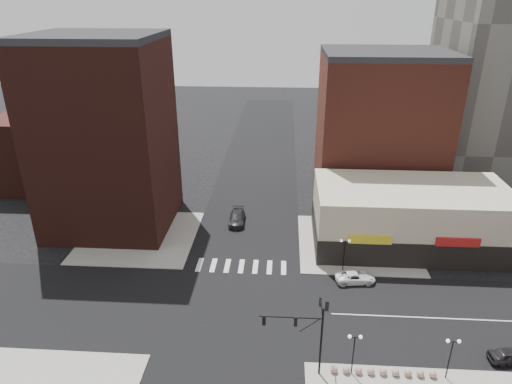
{
  "coord_description": "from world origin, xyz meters",
  "views": [
    {
      "loc": [
        4.68,
        -38.24,
        30.47
      ],
      "look_at": [
        1.84,
        5.66,
        11.0
      ],
      "focal_mm": 32.0,
      "sensor_mm": 36.0,
      "label": 1
    }
  ],
  "objects_px": {
    "traffic_signal": "(310,325)",
    "street_lamp_se_b": "(452,349)",
    "street_lamp_se_a": "(354,344)",
    "street_lamp_ne": "(345,247)",
    "dark_sedan_north": "(237,218)",
    "dark_sedan_east": "(512,356)",
    "white_suv": "(355,277)"
  },
  "relations": [
    {
      "from": "street_lamp_se_b",
      "to": "dark_sedan_east",
      "type": "xyz_separation_m",
      "value": [
        6.42,
        2.34,
        -2.61
      ]
    },
    {
      "from": "traffic_signal",
      "to": "street_lamp_ne",
      "type": "xyz_separation_m",
      "value": [
        4.76,
        15.83,
        -1.67
      ]
    },
    {
      "from": "traffic_signal",
      "to": "white_suv",
      "type": "height_order",
      "value": "traffic_signal"
    },
    {
      "from": "street_lamp_se_b",
      "to": "street_lamp_se_a",
      "type": "bearing_deg",
      "value": 180.0
    },
    {
      "from": "dark_sedan_east",
      "to": "dark_sedan_north",
      "type": "height_order",
      "value": "dark_sedan_north"
    },
    {
      "from": "dark_sedan_east",
      "to": "dark_sedan_north",
      "type": "xyz_separation_m",
      "value": [
        -27.19,
        25.06,
        0.08
      ]
    },
    {
      "from": "street_lamp_se_a",
      "to": "dark_sedan_east",
      "type": "xyz_separation_m",
      "value": [
        14.42,
        2.34,
        -2.61
      ]
    },
    {
      "from": "street_lamp_se_b",
      "to": "dark_sedan_east",
      "type": "distance_m",
      "value": 7.31
    },
    {
      "from": "white_suv",
      "to": "traffic_signal",
      "type": "bearing_deg",
      "value": 149.65
    },
    {
      "from": "traffic_signal",
      "to": "street_lamp_se_b",
      "type": "xyz_separation_m",
      "value": [
        11.76,
        -0.17,
        -1.67
      ]
    },
    {
      "from": "traffic_signal",
      "to": "white_suv",
      "type": "bearing_deg",
      "value": 66.68
    },
    {
      "from": "dark_sedan_east",
      "to": "white_suv",
      "type": "bearing_deg",
      "value": 42.69
    },
    {
      "from": "street_lamp_se_b",
      "to": "dark_sedan_north",
      "type": "distance_m",
      "value": 34.48
    },
    {
      "from": "dark_sedan_north",
      "to": "street_lamp_se_b",
      "type": "bearing_deg",
      "value": -54.35
    },
    {
      "from": "traffic_signal",
      "to": "street_lamp_se_a",
      "type": "relative_size",
      "value": 1.87
    },
    {
      "from": "street_lamp_se_b",
      "to": "white_suv",
      "type": "distance_m",
      "value": 15.29
    },
    {
      "from": "street_lamp_ne",
      "to": "white_suv",
      "type": "relative_size",
      "value": 0.92
    },
    {
      "from": "traffic_signal",
      "to": "street_lamp_se_b",
      "type": "relative_size",
      "value": 1.87
    },
    {
      "from": "dark_sedan_east",
      "to": "dark_sedan_north",
      "type": "distance_m",
      "value": 36.98
    },
    {
      "from": "white_suv",
      "to": "dark_sedan_north",
      "type": "xyz_separation_m",
      "value": [
        -14.92,
        13.53,
        0.14
      ]
    },
    {
      "from": "traffic_signal",
      "to": "white_suv",
      "type": "xyz_separation_m",
      "value": [
        5.91,
        13.7,
        -4.33
      ]
    },
    {
      "from": "street_lamp_se_a",
      "to": "street_lamp_se_b",
      "type": "height_order",
      "value": "same"
    },
    {
      "from": "street_lamp_ne",
      "to": "dark_sedan_east",
      "type": "height_order",
      "value": "street_lamp_ne"
    },
    {
      "from": "traffic_signal",
      "to": "street_lamp_se_b",
      "type": "distance_m",
      "value": 11.88
    },
    {
      "from": "dark_sedan_east",
      "to": "street_lamp_se_a",
      "type": "bearing_deg",
      "value": 95.12
    },
    {
      "from": "street_lamp_se_b",
      "to": "dark_sedan_north",
      "type": "bearing_deg",
      "value": 127.16
    },
    {
      "from": "street_lamp_ne",
      "to": "dark_sedan_north",
      "type": "distance_m",
      "value": 18.05
    },
    {
      "from": "street_lamp_se_a",
      "to": "dark_sedan_east",
      "type": "relative_size",
      "value": 1.04
    },
    {
      "from": "traffic_signal",
      "to": "street_lamp_ne",
      "type": "height_order",
      "value": "traffic_signal"
    },
    {
      "from": "street_lamp_ne",
      "to": "dark_sedan_north",
      "type": "relative_size",
      "value": 0.79
    },
    {
      "from": "street_lamp_se_a",
      "to": "street_lamp_ne",
      "type": "height_order",
      "value": "same"
    },
    {
      "from": "traffic_signal",
      "to": "dark_sedan_north",
      "type": "distance_m",
      "value": 28.99
    }
  ]
}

